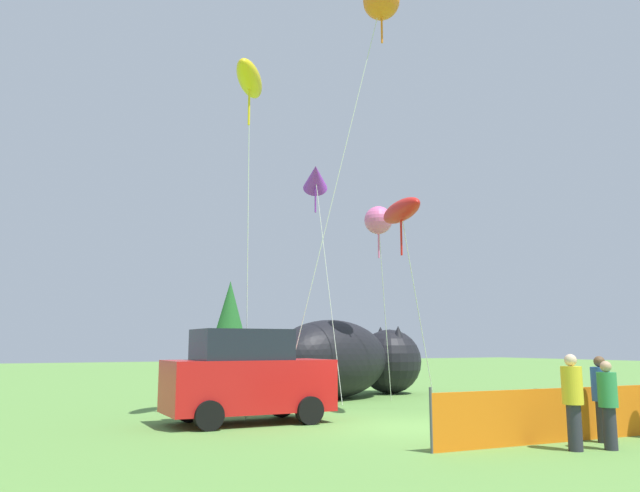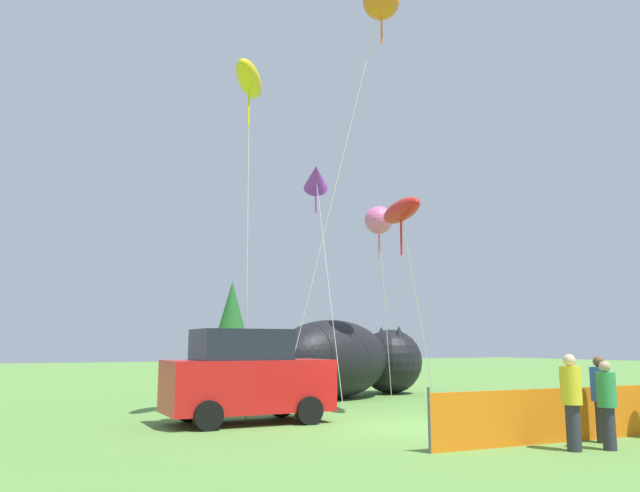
{
  "view_description": "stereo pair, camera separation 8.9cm",
  "coord_description": "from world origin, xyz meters",
  "px_view_note": "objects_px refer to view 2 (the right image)",
  "views": [
    {
      "loc": [
        -8.85,
        -12.33,
        1.91
      ],
      "look_at": [
        -0.3,
        3.99,
        4.83
      ],
      "focal_mm": 35.0,
      "sensor_mm": 36.0,
      "label": 1
    },
    {
      "loc": [
        -8.77,
        -12.37,
        1.91
      ],
      "look_at": [
        -0.3,
        3.99,
        4.83
      ],
      "focal_mm": 35.0,
      "sensor_mm": 36.0,
      "label": 2
    }
  ],
  "objects_px": {
    "kite_red_lizard": "(401,211)",
    "kite_yellow_hero": "(249,81)",
    "folding_chair": "(545,403)",
    "parked_car": "(246,377)",
    "spectator_in_green_shirt": "(607,401)",
    "kite_pink_octopus": "(379,221)",
    "kite_purple_delta": "(316,178)",
    "inflatable_cat": "(348,362)",
    "spectator_in_black_shirt": "(571,398)",
    "kite_orange_flower": "(381,2)",
    "spectator_in_grey_shirt": "(601,395)"
  },
  "relations": [
    {
      "from": "inflatable_cat",
      "to": "kite_yellow_hero",
      "type": "height_order",
      "value": "kite_yellow_hero"
    },
    {
      "from": "spectator_in_black_shirt",
      "to": "kite_purple_delta",
      "type": "bearing_deg",
      "value": 88.04
    },
    {
      "from": "spectator_in_black_shirt",
      "to": "kite_purple_delta",
      "type": "relative_size",
      "value": 0.2
    },
    {
      "from": "kite_purple_delta",
      "to": "kite_orange_flower",
      "type": "bearing_deg",
      "value": -95.98
    },
    {
      "from": "kite_red_lizard",
      "to": "kite_yellow_hero",
      "type": "xyz_separation_m",
      "value": [
        -4.56,
        0.5,
        3.29
      ]
    },
    {
      "from": "spectator_in_black_shirt",
      "to": "spectator_in_grey_shirt",
      "type": "relative_size",
      "value": 1.03
    },
    {
      "from": "kite_red_lizard",
      "to": "inflatable_cat",
      "type": "bearing_deg",
      "value": 76.01
    },
    {
      "from": "spectator_in_grey_shirt",
      "to": "kite_yellow_hero",
      "type": "relative_size",
      "value": 0.18
    },
    {
      "from": "parked_car",
      "to": "folding_chair",
      "type": "distance_m",
      "value": 7.39
    },
    {
      "from": "spectator_in_green_shirt",
      "to": "kite_purple_delta",
      "type": "height_order",
      "value": "kite_purple_delta"
    },
    {
      "from": "inflatable_cat",
      "to": "kite_purple_delta",
      "type": "xyz_separation_m",
      "value": [
        -1.74,
        -0.81,
        6.56
      ]
    },
    {
      "from": "spectator_in_black_shirt",
      "to": "kite_orange_flower",
      "type": "relative_size",
      "value": 0.14
    },
    {
      "from": "kite_orange_flower",
      "to": "kite_red_lizard",
      "type": "xyz_separation_m",
      "value": [
        0.91,
        0.52,
        -6.05
      ]
    },
    {
      "from": "kite_red_lizard",
      "to": "kite_yellow_hero",
      "type": "relative_size",
      "value": 0.65
    },
    {
      "from": "folding_chair",
      "to": "kite_purple_delta",
      "type": "xyz_separation_m",
      "value": [
        -2.28,
        7.95,
        7.36
      ]
    },
    {
      "from": "folding_chair",
      "to": "kite_red_lizard",
      "type": "relative_size",
      "value": 0.13
    },
    {
      "from": "kite_red_lizard",
      "to": "folding_chair",
      "type": "bearing_deg",
      "value": -59.29
    },
    {
      "from": "inflatable_cat",
      "to": "spectator_in_black_shirt",
      "type": "bearing_deg",
      "value": -119.77
    },
    {
      "from": "inflatable_cat",
      "to": "spectator_in_grey_shirt",
      "type": "relative_size",
      "value": 4.44
    },
    {
      "from": "parked_car",
      "to": "kite_pink_octopus",
      "type": "distance_m",
      "value": 8.08
    },
    {
      "from": "spectator_in_green_shirt",
      "to": "kite_yellow_hero",
      "type": "height_order",
      "value": "kite_yellow_hero"
    },
    {
      "from": "spectator_in_black_shirt",
      "to": "kite_orange_flower",
      "type": "bearing_deg",
      "value": 91.67
    },
    {
      "from": "kite_orange_flower",
      "to": "kite_pink_octopus",
      "type": "bearing_deg",
      "value": 59.37
    },
    {
      "from": "parked_car",
      "to": "inflatable_cat",
      "type": "relative_size",
      "value": 0.55
    },
    {
      "from": "kite_purple_delta",
      "to": "folding_chair",
      "type": "bearing_deg",
      "value": -74.01
    },
    {
      "from": "folding_chair",
      "to": "kite_yellow_hero",
      "type": "bearing_deg",
      "value": -89.54
    },
    {
      "from": "inflatable_cat",
      "to": "kite_orange_flower",
      "type": "bearing_deg",
      "value": -130.41
    },
    {
      "from": "spectator_in_black_shirt",
      "to": "kite_orange_flower",
      "type": "distance_m",
      "value": 12.32
    },
    {
      "from": "kite_orange_flower",
      "to": "kite_purple_delta",
      "type": "distance_m",
      "value": 6.58
    },
    {
      "from": "kite_orange_flower",
      "to": "spectator_in_green_shirt",
      "type": "bearing_deg",
      "value": -82.09
    },
    {
      "from": "parked_car",
      "to": "kite_red_lizard",
      "type": "xyz_separation_m",
      "value": [
        4.61,
        -0.19,
        4.62
      ]
    },
    {
      "from": "folding_chair",
      "to": "kite_orange_flower",
      "type": "bearing_deg",
      "value": -103.42
    },
    {
      "from": "kite_pink_octopus",
      "to": "inflatable_cat",
      "type": "bearing_deg",
      "value": 84.51
    },
    {
      "from": "kite_yellow_hero",
      "to": "folding_chair",
      "type": "bearing_deg",
      "value": -29.87
    },
    {
      "from": "kite_red_lizard",
      "to": "spectator_in_green_shirt",
      "type": "bearing_deg",
      "value": -90.59
    },
    {
      "from": "inflatable_cat",
      "to": "spectator_in_grey_shirt",
      "type": "height_order",
      "value": "inflatable_cat"
    },
    {
      "from": "kite_purple_delta",
      "to": "kite_yellow_hero",
      "type": "bearing_deg",
      "value": -134.84
    },
    {
      "from": "spectator_in_green_shirt",
      "to": "kite_red_lizard",
      "type": "height_order",
      "value": "kite_red_lizard"
    },
    {
      "from": "parked_car",
      "to": "spectator_in_grey_shirt",
      "type": "height_order",
      "value": "parked_car"
    },
    {
      "from": "folding_chair",
      "to": "kite_purple_delta",
      "type": "height_order",
      "value": "kite_purple_delta"
    },
    {
      "from": "spectator_in_black_shirt",
      "to": "kite_pink_octopus",
      "type": "xyz_separation_m",
      "value": [
        1.87,
        9.29,
        5.14
      ]
    },
    {
      "from": "kite_orange_flower",
      "to": "kite_red_lizard",
      "type": "height_order",
      "value": "kite_orange_flower"
    },
    {
      "from": "inflatable_cat",
      "to": "folding_chair",
      "type": "bearing_deg",
      "value": -106.16
    },
    {
      "from": "folding_chair",
      "to": "kite_red_lizard",
      "type": "height_order",
      "value": "kite_red_lizard"
    },
    {
      "from": "kite_yellow_hero",
      "to": "spectator_in_black_shirt",
      "type": "bearing_deg",
      "value": -60.89
    },
    {
      "from": "parked_car",
      "to": "kite_purple_delta",
      "type": "distance_m",
      "value": 9.16
    },
    {
      "from": "parked_car",
      "to": "folding_chair",
      "type": "xyz_separation_m",
      "value": [
        6.52,
        -3.41,
        -0.63
      ]
    },
    {
      "from": "kite_yellow_hero",
      "to": "kite_pink_octopus",
      "type": "bearing_deg",
      "value": 23.11
    },
    {
      "from": "spectator_in_grey_shirt",
      "to": "kite_pink_octopus",
      "type": "distance_m",
      "value": 10.28
    },
    {
      "from": "folding_chair",
      "to": "kite_yellow_hero",
      "type": "xyz_separation_m",
      "value": [
        -6.48,
        3.72,
        8.54
      ]
    }
  ]
}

